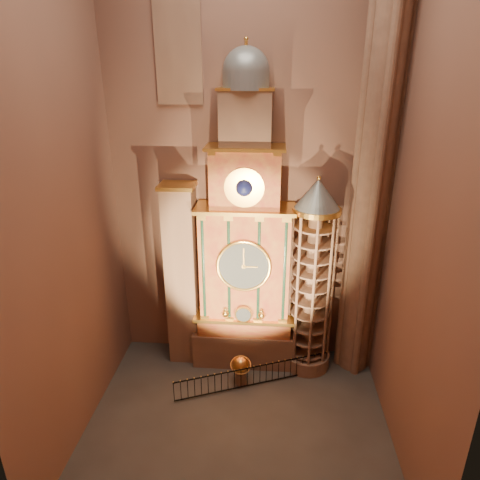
# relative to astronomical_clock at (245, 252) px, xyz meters

# --- Properties ---
(floor) EXTENTS (14.00, 14.00, 0.00)m
(floor) POSITION_rel_astronomical_clock_xyz_m (0.00, -4.96, -6.68)
(floor) COLOR #383330
(floor) RESTS_ON ground
(wall_back) EXTENTS (22.00, 0.00, 22.00)m
(wall_back) POSITION_rel_astronomical_clock_xyz_m (0.00, 1.04, 4.32)
(wall_back) COLOR #8E604C
(wall_back) RESTS_ON floor
(wall_left) EXTENTS (0.00, 22.00, 22.00)m
(wall_left) POSITION_rel_astronomical_clock_xyz_m (-7.00, -4.96, 4.32)
(wall_left) COLOR #8E604C
(wall_left) RESTS_ON floor
(wall_right) EXTENTS (0.00, 22.00, 22.00)m
(wall_right) POSITION_rel_astronomical_clock_xyz_m (7.00, -4.96, 4.32)
(wall_right) COLOR #8E604C
(wall_right) RESTS_ON floor
(astronomical_clock) EXTENTS (5.60, 2.41, 16.70)m
(astronomical_clock) POSITION_rel_astronomical_clock_xyz_m (0.00, 0.00, 0.00)
(astronomical_clock) COLOR #8C634C
(astronomical_clock) RESTS_ON floor
(portrait_tower) EXTENTS (1.80, 1.60, 10.20)m
(portrait_tower) POSITION_rel_astronomical_clock_xyz_m (-3.40, 0.02, -1.53)
(portrait_tower) COLOR #8C634C
(portrait_tower) RESTS_ON floor
(stair_turret) EXTENTS (2.50, 2.50, 10.80)m
(stair_turret) POSITION_rel_astronomical_clock_xyz_m (3.50, -0.26, -1.41)
(stair_turret) COLOR #8C634C
(stair_turret) RESTS_ON floor
(gothic_pier) EXTENTS (2.04, 2.04, 22.00)m
(gothic_pier) POSITION_rel_astronomical_clock_xyz_m (6.10, 0.04, 4.32)
(gothic_pier) COLOR #8C634C
(gothic_pier) RESTS_ON floor
(stained_glass_window) EXTENTS (2.20, 0.14, 5.20)m
(stained_glass_window) POSITION_rel_astronomical_clock_xyz_m (-3.20, 0.95, 9.82)
(stained_glass_window) COLOR navy
(stained_glass_window) RESTS_ON wall_back
(celestial_globe) EXTENTS (1.19, 1.13, 1.59)m
(celestial_globe) POSITION_rel_astronomical_clock_xyz_m (-0.07, -2.11, -5.72)
(celestial_globe) COLOR #8C634C
(celestial_globe) RESTS_ON floor
(iron_railing) EXTENTS (7.77, 3.09, 1.17)m
(iron_railing) POSITION_rel_astronomical_clock_xyz_m (0.63, -2.30, -6.04)
(iron_railing) COLOR black
(iron_railing) RESTS_ON floor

